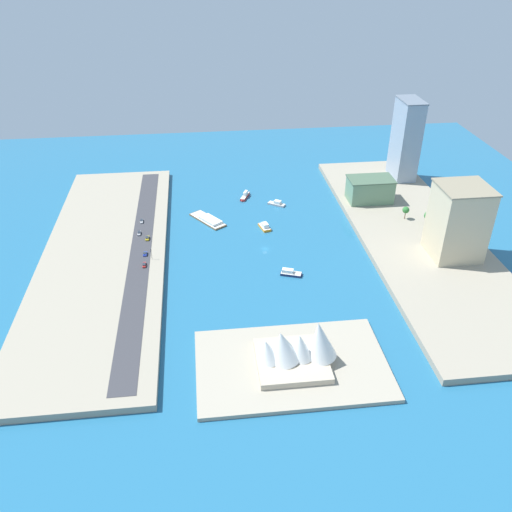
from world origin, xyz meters
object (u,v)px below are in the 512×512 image
(yacht_sleek_gray, at_px, (277,203))
(hatchback_blue, at_px, (145,254))
(tugboat_red, at_px, (245,196))
(taxi_yellow_cab, at_px, (147,238))
(opera_landmark, at_px, (296,348))
(traffic_light_waterfront, at_px, (151,252))
(water_taxi_orange, at_px, (265,226))
(tower_tall_glass, at_px, (406,139))
(patrol_launch_navy, at_px, (290,273))
(office_block_beige, at_px, (458,221))
(sedan_silver, at_px, (139,233))
(pickup_red, at_px, (144,265))
(van_white, at_px, (142,221))
(terminal_long_green, at_px, (370,189))
(barge_flat_brown, at_px, (209,220))

(yacht_sleek_gray, distance_m, hatchback_blue, 106.29)
(tugboat_red, relative_size, taxi_yellow_cab, 2.94)
(opera_landmark, bearing_deg, tugboat_red, -88.35)
(yacht_sleek_gray, height_order, traffic_light_waterfront, traffic_light_waterfront)
(taxi_yellow_cab, distance_m, opera_landmark, 134.14)
(water_taxi_orange, relative_size, tower_tall_glass, 0.22)
(tower_tall_glass, distance_m, opera_landmark, 221.99)
(patrol_launch_navy, relative_size, hatchback_blue, 2.91)
(traffic_light_waterfront, bearing_deg, office_block_beige, 175.25)
(taxi_yellow_cab, xyz_separation_m, sedan_silver, (5.38, -7.00, -0.03))
(water_taxi_orange, xyz_separation_m, patrol_launch_navy, (-7.05, 54.66, -0.18))
(patrol_launch_navy, bearing_deg, yacht_sleek_gray, -93.70)
(water_taxi_orange, height_order, yacht_sleek_gray, water_taxi_orange)
(taxi_yellow_cab, xyz_separation_m, pickup_red, (0.01, 30.06, -0.07))
(opera_landmark, bearing_deg, patrol_launch_navy, -97.97)
(traffic_light_waterfront, bearing_deg, patrol_launch_navy, 165.49)
(sedan_silver, distance_m, opera_landmark, 142.91)
(patrol_launch_navy, height_order, tugboat_red, tugboat_red)
(hatchback_blue, bearing_deg, tugboat_red, -130.17)
(tugboat_red, xyz_separation_m, pickup_red, (64.86, 88.95, 3.04))
(tugboat_red, bearing_deg, pickup_red, 53.90)
(van_white, xyz_separation_m, pickup_red, (-4.92, 52.95, 0.01))
(van_white, bearing_deg, pickup_red, 95.31)
(tower_tall_glass, bearing_deg, hatchback_blue, 26.72)
(terminal_long_green, bearing_deg, taxi_yellow_cab, 14.17)
(hatchback_blue, bearing_deg, opera_landmark, 126.11)
(taxi_yellow_cab, xyz_separation_m, van_white, (4.92, -22.89, -0.07))
(patrol_launch_navy, bearing_deg, van_white, -37.74)
(barge_flat_brown, bearing_deg, traffic_light_waterfront, 55.13)
(patrol_launch_navy, bearing_deg, hatchback_blue, -17.00)
(water_taxi_orange, distance_m, sedan_silver, 78.44)
(sedan_silver, bearing_deg, terminal_long_green, -168.79)
(patrol_launch_navy, distance_m, terminal_long_green, 106.07)
(patrol_launch_navy, xyz_separation_m, taxi_yellow_cab, (79.89, -42.75, 3.26))
(terminal_long_green, relative_size, hatchback_blue, 6.97)
(office_block_beige, height_order, traffic_light_waterfront, office_block_beige)
(tugboat_red, bearing_deg, barge_flat_brown, 50.81)
(sedan_silver, bearing_deg, hatchback_blue, 101.47)
(patrol_launch_navy, xyz_separation_m, tower_tall_glass, (-104.31, -117.36, 31.31))
(water_taxi_orange, distance_m, taxi_yellow_cab, 73.88)
(taxi_yellow_cab, relative_size, opera_landmark, 0.14)
(barge_flat_brown, relative_size, yacht_sleek_gray, 2.32)
(yacht_sleek_gray, height_order, opera_landmark, opera_landmark)
(terminal_long_green, distance_m, tower_tall_glass, 55.60)
(patrol_launch_navy, xyz_separation_m, hatchback_blue, (80.15, -24.50, 3.23))
(terminal_long_green, relative_size, sedan_silver, 5.96)
(barge_flat_brown, relative_size, opera_landmark, 0.80)
(taxi_yellow_cab, distance_m, traffic_light_waterfront, 23.63)
(taxi_yellow_cab, height_order, traffic_light_waterfront, traffic_light_waterfront)
(traffic_light_waterfront, height_order, opera_landmark, opera_landmark)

